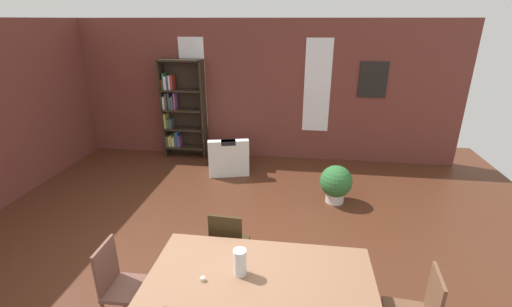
% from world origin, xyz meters
% --- Properties ---
extents(ground_plane, '(10.35, 10.35, 0.00)m').
position_xyz_m(ground_plane, '(0.00, 0.00, 0.00)').
color(ground_plane, '#4E2818').
extents(back_wall_brick, '(8.68, 0.12, 2.98)m').
position_xyz_m(back_wall_brick, '(0.00, 4.04, 1.49)').
color(back_wall_brick, brown).
rests_on(back_wall_brick, ground).
extents(window_pane_0, '(0.55, 0.02, 1.94)m').
position_xyz_m(window_pane_0, '(-1.34, 3.97, 1.64)').
color(window_pane_0, white).
extents(window_pane_1, '(0.55, 0.02, 1.94)m').
position_xyz_m(window_pane_1, '(1.34, 3.97, 1.64)').
color(window_pane_1, white).
extents(dining_table, '(2.07, 1.09, 0.76)m').
position_xyz_m(dining_table, '(0.74, -0.89, 0.69)').
color(dining_table, '#8B6146').
rests_on(dining_table, ground).
extents(vase_on_table, '(0.12, 0.12, 0.26)m').
position_xyz_m(vase_on_table, '(0.55, -0.89, 0.89)').
color(vase_on_table, silver).
rests_on(vase_on_table, dining_table).
extents(tealight_candle_0, '(0.04, 0.04, 0.04)m').
position_xyz_m(tealight_candle_0, '(0.23, -1.02, 0.78)').
color(tealight_candle_0, silver).
rests_on(tealight_candle_0, dining_table).
extents(dining_chair_far_left, '(0.42, 0.42, 0.95)m').
position_xyz_m(dining_chair_far_left, '(0.27, -0.12, 0.51)').
color(dining_chair_far_left, '#332713').
rests_on(dining_chair_far_left, ground).
extents(dining_chair_head_left, '(0.41, 0.41, 0.95)m').
position_xyz_m(dining_chair_head_left, '(-0.67, -0.89, 0.51)').
color(dining_chair_head_left, brown).
rests_on(dining_chair_head_left, ground).
extents(bookshelf_tall, '(0.95, 0.31, 2.17)m').
position_xyz_m(bookshelf_tall, '(-1.62, 3.79, 1.09)').
color(bookshelf_tall, '#2D2319').
rests_on(bookshelf_tall, ground).
extents(armchair_white, '(0.98, 0.98, 0.75)m').
position_xyz_m(armchair_white, '(-0.41, 3.08, 0.28)').
color(armchair_white, silver).
rests_on(armchair_white, ground).
extents(potted_plant_by_shelf, '(0.55, 0.55, 0.66)m').
position_xyz_m(potted_plant_by_shelf, '(1.68, 2.01, 0.36)').
color(potted_plant_by_shelf, silver).
rests_on(potted_plant_by_shelf, ground).
extents(framed_picture, '(0.56, 0.03, 0.72)m').
position_xyz_m(framed_picture, '(2.46, 3.96, 1.80)').
color(framed_picture, black).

